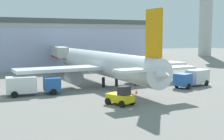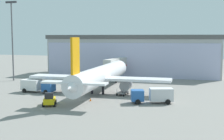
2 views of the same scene
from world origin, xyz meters
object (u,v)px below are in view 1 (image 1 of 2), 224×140
object	(u,v)px
catering_truck	(31,85)
pushback_tug	(121,97)
safety_cone_nose	(136,92)
safety_cone_wingtip	(27,88)
airplane	(104,64)
baggage_cart	(137,81)
fuel_truck	(193,78)
jet_bridge	(58,52)

from	to	relation	value
catering_truck	pushback_tug	bearing A→B (deg)	-47.24
safety_cone_nose	pushback_tug	bearing A→B (deg)	-132.22
safety_cone_nose	safety_cone_wingtip	bearing A→B (deg)	146.29
airplane	baggage_cart	distance (m)	6.27
baggage_cart	safety_cone_nose	size ratio (longest dim) A/B	5.45
fuel_truck	safety_cone_nose	distance (m)	11.46
airplane	pushback_tug	size ratio (longest dim) A/B	9.93
jet_bridge	airplane	size ratio (longest dim) A/B	0.39
fuel_truck	pushback_tug	distance (m)	18.05
catering_truck	safety_cone_wingtip	xyz separation A→B (m)	(0.07, 4.56, -1.19)
catering_truck	baggage_cart	size ratio (longest dim) A/B	2.47
jet_bridge	airplane	bearing A→B (deg)	-167.83
fuel_truck	pushback_tug	xyz separation A→B (m)	(-16.45, -7.41, -0.49)
airplane	fuel_truck	distance (m)	14.62
jet_bridge	baggage_cart	bearing A→B (deg)	-155.59
catering_truck	safety_cone_nose	bearing A→B (deg)	-16.03
safety_cone_nose	baggage_cart	bearing A→B (deg)	61.56
catering_truck	airplane	bearing A→B (deg)	20.83
fuel_truck	baggage_cart	bearing A→B (deg)	-56.76
safety_cone_nose	fuel_truck	bearing A→B (deg)	8.59
fuel_truck	baggage_cart	xyz separation A→B (m)	(-7.29, 5.65, -0.97)
safety_cone_wingtip	catering_truck	bearing A→B (deg)	-90.91
fuel_truck	baggage_cart	size ratio (longest dim) A/B	2.54
fuel_truck	safety_cone_wingtip	xyz separation A→B (m)	(-25.17, 7.57, -1.19)
airplane	pushback_tug	xyz separation A→B (m)	(-3.88, -14.59, -2.54)
pushback_tug	airplane	bearing A→B (deg)	-38.48
fuel_truck	pushback_tug	size ratio (longest dim) A/B	2.09
airplane	baggage_cart	size ratio (longest dim) A/B	12.11
airplane	fuel_truck	world-z (taller)	airplane
airplane	safety_cone_nose	world-z (taller)	airplane
jet_bridge	catering_truck	size ratio (longest dim) A/B	1.93
fuel_truck	pushback_tug	bearing A→B (deg)	5.27
jet_bridge	baggage_cart	size ratio (longest dim) A/B	4.77
jet_bridge	pushback_tug	distance (m)	35.71
baggage_cart	safety_cone_nose	world-z (taller)	baggage_cart
baggage_cart	safety_cone_nose	bearing A→B (deg)	-20.44
catering_truck	safety_cone_nose	size ratio (longest dim) A/B	13.44
fuel_truck	pushback_tug	world-z (taller)	fuel_truck
jet_bridge	catering_truck	bearing A→B (deg)	163.19
catering_truck	safety_cone_nose	distance (m)	14.79
baggage_cart	fuel_truck	bearing A→B (deg)	60.24
safety_cone_nose	safety_cone_wingtip	xyz separation A→B (m)	(-13.90, 9.27, 0.00)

